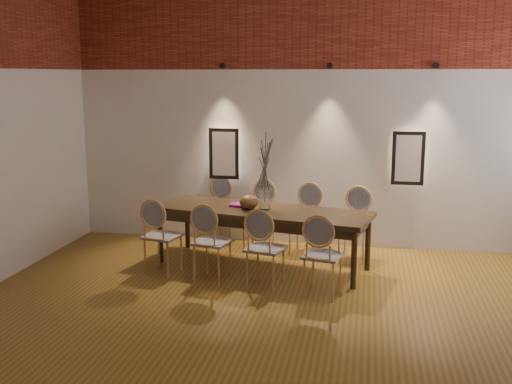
% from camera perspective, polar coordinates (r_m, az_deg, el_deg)
% --- Properties ---
extents(floor, '(7.00, 7.00, 0.02)m').
position_cam_1_polar(floor, '(5.59, 1.88, -14.82)').
color(floor, olive).
rests_on(floor, ground).
extents(wall_back, '(7.00, 0.10, 4.00)m').
position_cam_1_polar(wall_back, '(8.56, 5.67, 8.20)').
color(wall_back, silver).
rests_on(wall_back, ground).
extents(wall_front, '(7.00, 0.10, 4.00)m').
position_cam_1_polar(wall_front, '(1.66, -16.93, -4.57)').
color(wall_front, silver).
rests_on(wall_front, ground).
extents(brick_band_back, '(7.00, 0.02, 1.50)m').
position_cam_1_polar(brick_band_back, '(8.52, 5.79, 16.60)').
color(brick_band_back, maroon).
rests_on(brick_band_back, ground).
extents(niche_left, '(0.36, 0.06, 0.66)m').
position_cam_1_polar(niche_left, '(8.74, -3.02, 3.68)').
color(niche_left, '#FFEAC6').
rests_on(niche_left, wall_back).
extents(niche_right, '(0.36, 0.06, 0.66)m').
position_cam_1_polar(niche_right, '(8.51, 14.28, 3.15)').
color(niche_right, '#FFEAC6').
rests_on(niche_right, wall_back).
extents(spot_fixture_left, '(0.08, 0.10, 0.08)m').
position_cam_1_polar(spot_fixture_left, '(8.63, -3.16, 11.91)').
color(spot_fixture_left, black).
rests_on(spot_fixture_left, wall_back).
extents(spot_fixture_mid, '(0.08, 0.10, 0.08)m').
position_cam_1_polar(spot_fixture_mid, '(8.40, 7.05, 11.86)').
color(spot_fixture_mid, black).
rests_on(spot_fixture_mid, wall_back).
extents(spot_fixture_right, '(0.08, 0.10, 0.08)m').
position_cam_1_polar(spot_fixture_right, '(8.43, 16.78, 11.48)').
color(spot_fixture_right, black).
rests_on(spot_fixture_right, wall_back).
extents(dining_table, '(2.87, 1.45, 0.75)m').
position_cam_1_polar(dining_table, '(7.70, 0.55, -4.37)').
color(dining_table, '#382815').
rests_on(dining_table, floor).
extents(chair_near_a, '(0.52, 0.52, 0.94)m').
position_cam_1_polar(chair_near_a, '(7.51, -8.88, -4.15)').
color(chair_near_a, tan).
rests_on(chair_near_a, floor).
extents(chair_near_b, '(0.52, 0.52, 0.94)m').
position_cam_1_polar(chair_near_b, '(7.18, -4.20, -4.76)').
color(chair_near_b, tan).
rests_on(chair_near_b, floor).
extents(chair_near_c, '(0.52, 0.52, 0.94)m').
position_cam_1_polar(chair_near_c, '(6.90, 0.91, -5.38)').
color(chair_near_c, tan).
rests_on(chair_near_c, floor).
extents(chair_near_d, '(0.52, 0.52, 0.94)m').
position_cam_1_polar(chair_near_d, '(6.69, 6.40, -6.00)').
color(chair_near_d, tan).
rests_on(chair_near_d, floor).
extents(chair_far_a, '(0.52, 0.52, 0.94)m').
position_cam_1_polar(chair_far_a, '(8.72, -3.90, -1.88)').
color(chair_far_a, tan).
rests_on(chair_far_a, floor).
extents(chair_far_b, '(0.52, 0.52, 0.94)m').
position_cam_1_polar(chair_far_b, '(8.44, 0.27, -2.29)').
color(chair_far_b, tan).
rests_on(chair_far_b, floor).
extents(chair_far_c, '(0.52, 0.52, 0.94)m').
position_cam_1_polar(chair_far_c, '(8.21, 4.70, -2.72)').
color(chair_far_c, tan).
rests_on(chair_far_c, floor).
extents(chair_far_d, '(0.52, 0.52, 0.94)m').
position_cam_1_polar(chair_far_d, '(8.03, 9.36, -3.15)').
color(chair_far_d, tan).
rests_on(chair_far_d, floor).
extents(vase, '(0.14, 0.14, 0.30)m').
position_cam_1_polar(vase, '(7.56, 0.85, -0.56)').
color(vase, silver).
rests_on(vase, dining_table).
extents(dried_branches, '(0.50, 0.50, 0.70)m').
position_cam_1_polar(dried_branches, '(7.48, 0.85, 2.82)').
color(dried_branches, '#453C2A').
rests_on(dried_branches, vase).
extents(bowl, '(0.24, 0.24, 0.18)m').
position_cam_1_polar(bowl, '(7.60, -0.68, -0.96)').
color(bowl, brown).
rests_on(bowl, dining_table).
extents(book, '(0.29, 0.23, 0.03)m').
position_cam_1_polar(book, '(7.76, -1.46, -1.26)').
color(book, '#7E1371').
rests_on(book, dining_table).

